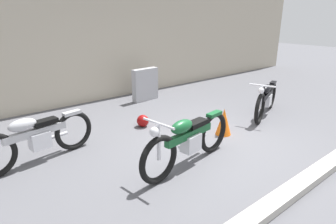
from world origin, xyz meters
name	(u,v)px	position (x,y,z in m)	size (l,w,h in m)	color
ground_plane	(208,144)	(0.00, 0.00, 0.00)	(40.00, 40.00, 0.00)	#56565B
building_wall	(102,43)	(0.00, 4.18, 1.59)	(18.00, 0.30, 3.18)	#B2A893
curb_strip	(303,183)	(0.00, -1.84, 0.06)	(18.00, 0.24, 0.12)	#B7B2A8
stone_marker	(145,85)	(0.76, 3.20, 0.46)	(0.80, 0.20, 0.91)	#9E9EA3
helmet	(143,121)	(-0.47, 1.53, 0.13)	(0.27, 0.27, 0.27)	maroon
traffic_cone	(224,122)	(0.58, 0.13, 0.28)	(0.32, 0.32, 0.55)	orange
motorcycle_black	(266,98)	(2.27, 0.27, 0.43)	(1.91, 0.90, 0.90)	black
motorcycle_silver	(35,138)	(-2.74, 1.30, 0.44)	(2.05, 0.63, 0.92)	black
motorcycle_green	(188,140)	(-0.87, -0.35, 0.46)	(2.10, 0.62, 0.95)	black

